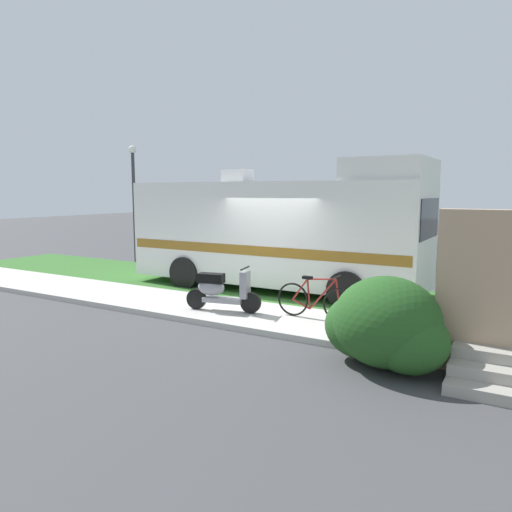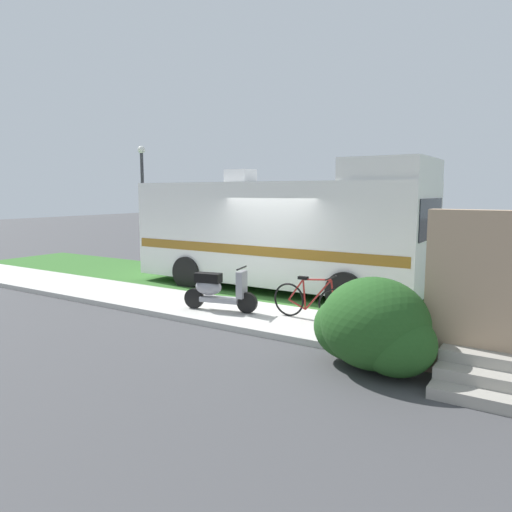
# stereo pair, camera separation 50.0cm
# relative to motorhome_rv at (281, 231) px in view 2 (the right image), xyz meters

# --- Properties ---
(ground_plane) EXTENTS (80.00, 80.00, 0.00)m
(ground_plane) POSITION_rel_motorhome_rv_xyz_m (0.36, -1.60, -1.61)
(ground_plane) COLOR #424244
(sidewalk) EXTENTS (24.00, 2.00, 0.12)m
(sidewalk) POSITION_rel_motorhome_rv_xyz_m (0.36, -2.80, -1.55)
(sidewalk) COLOR beige
(sidewalk) RESTS_ON ground
(grass_strip) EXTENTS (24.00, 3.40, 0.08)m
(grass_strip) POSITION_rel_motorhome_rv_xyz_m (0.36, -0.10, -1.57)
(grass_strip) COLOR #336628
(grass_strip) RESTS_ON ground
(motorhome_rv) EXTENTS (7.87, 2.54, 3.40)m
(motorhome_rv) POSITION_rel_motorhome_rv_xyz_m (0.00, 0.00, 0.00)
(motorhome_rv) COLOR silver
(motorhome_rv) RESTS_ON ground
(scooter) EXTENTS (1.66, 0.63, 0.97)m
(scooter) POSITION_rel_motorhome_rv_xyz_m (0.15, -2.99, -1.03)
(scooter) COLOR black
(scooter) RESTS_ON ground
(bicycle) EXTENTS (1.69, 0.52, 0.90)m
(bicycle) POSITION_rel_motorhome_rv_xyz_m (2.17, -2.58, -1.11)
(bicycle) COLOR black
(bicycle) RESTS_ON ground
(pickup_truck_near) EXTENTS (5.78, 2.49, 1.80)m
(pickup_truck_near) POSITION_rel_motorhome_rv_xyz_m (-0.13, 4.75, -0.65)
(pickup_truck_near) COLOR #1E2328
(pickup_truck_near) RESTS_ON ground
(porch_steps) EXTENTS (2.00, 1.26, 2.40)m
(porch_steps) POSITION_rel_motorhome_rv_xyz_m (5.65, -3.89, -0.64)
(porch_steps) COLOR #9E998E
(porch_steps) RESTS_ON ground
(bush_by_porch) EXTENTS (1.94, 1.45, 1.37)m
(bush_by_porch) POSITION_rel_motorhome_rv_xyz_m (4.02, -4.28, -0.96)
(bush_by_porch) COLOR #23511E
(bush_by_porch) RESTS_ON ground
(street_lamp_post) EXTENTS (0.28, 0.28, 4.34)m
(street_lamp_post) POSITION_rel_motorhome_rv_xyz_m (-7.14, 2.00, 1.02)
(street_lamp_post) COLOR #333338
(street_lamp_post) RESTS_ON ground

